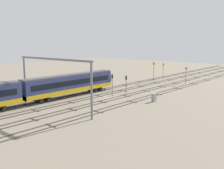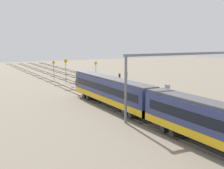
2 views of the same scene
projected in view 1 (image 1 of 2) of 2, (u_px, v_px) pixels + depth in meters
ground_plane at (106, 97)px, 57.67m from camera, size 206.34×206.34×0.00m
track_near_foreground at (132, 102)px, 53.29m from camera, size 190.34×2.40×0.16m
track_second_near at (114, 98)px, 56.21m from camera, size 190.34×2.40×0.16m
track_middle at (99, 96)px, 59.12m from camera, size 190.34×2.40×0.16m
track_with_train at (85, 93)px, 62.03m from camera, size 190.34×2.40×0.16m
overhead_gantry at (53, 71)px, 46.19m from camera, size 0.40×19.20×9.24m
speed_sign_mid_trackside at (186, 73)px, 75.36m from camera, size 0.14×0.84×4.96m
speed_sign_far_trackside at (154, 69)px, 79.39m from camera, size 0.14×0.96×6.03m
speed_sign_distant_end at (163, 69)px, 85.61m from camera, size 0.14×0.85×5.14m
signal_light_trackside_approach at (126, 82)px, 61.71m from camera, size 0.31×0.32×4.14m
signal_light_trackside_departure at (112, 82)px, 58.98m from camera, size 0.31×0.32×4.86m
relay_cabinet at (154, 98)px, 53.45m from camera, size 1.04×0.60×1.70m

